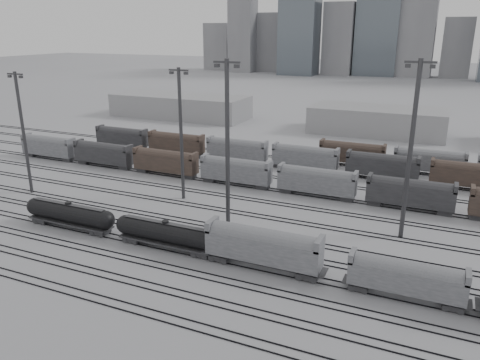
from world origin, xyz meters
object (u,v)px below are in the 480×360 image
at_px(tank_car_b, 166,233).
at_px(hopper_car_a, 263,245).
at_px(tank_car_a, 70,214).
at_px(light_mast_c, 227,142).
at_px(hopper_car_b, 406,277).
at_px(light_mast_a, 23,131).

distance_m(tank_car_b, hopper_car_a, 15.21).
relative_size(tank_car_a, hopper_car_a, 1.09).
bearing_deg(light_mast_c, tank_car_a, -154.97).
bearing_deg(tank_car_b, light_mast_c, 65.59).
distance_m(tank_car_b, hopper_car_b, 33.33).
distance_m(hopper_car_a, light_mast_a, 54.76).
bearing_deg(tank_car_b, tank_car_a, 180.00).
bearing_deg(hopper_car_a, light_mast_c, 133.57).
bearing_deg(light_mast_a, light_mast_c, 0.63).
bearing_deg(light_mast_a, hopper_car_b, -8.25).
distance_m(tank_car_a, hopper_car_a, 33.41).
bearing_deg(tank_car_a, light_mast_a, 152.26).
relative_size(tank_car_b, hopper_car_a, 1.08).
relative_size(tank_car_a, hopper_car_b, 1.29).
relative_size(hopper_car_b, light_mast_c, 0.51).
distance_m(tank_car_a, hopper_car_b, 51.55).
distance_m(tank_car_a, tank_car_b, 18.22).
relative_size(tank_car_a, tank_car_b, 1.02).
relative_size(hopper_car_a, light_mast_c, 0.60).
bearing_deg(tank_car_a, hopper_car_a, -0.00).
relative_size(tank_car_b, hopper_car_b, 1.27).
xyz_separation_m(tank_car_b, hopper_car_b, (33.33, 0.00, 0.54)).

